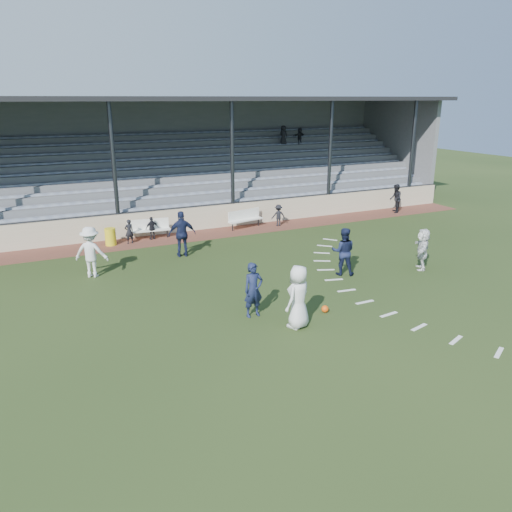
{
  "coord_description": "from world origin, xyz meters",
  "views": [
    {
      "loc": [
        -7.09,
        -12.38,
        6.53
      ],
      "look_at": [
        0.0,
        2.5,
        1.3
      ],
      "focal_mm": 35.0,
      "sensor_mm": 36.0,
      "label": 1
    }
  ],
  "objects_px": {
    "bench_right": "(245,217)",
    "player_white_lead": "(298,297)",
    "player_navy_lead": "(253,290)",
    "trash_bin": "(110,237)",
    "football": "(325,309)",
    "official": "(396,198)",
    "bench_left": "(149,227)"
  },
  "relations": [
    {
      "from": "player_white_lead",
      "to": "player_navy_lead",
      "type": "xyz_separation_m",
      "value": [
        -0.87,
        1.27,
        -0.09
      ]
    },
    {
      "from": "football",
      "to": "bench_right",
      "type": "bearing_deg",
      "value": 79.02
    },
    {
      "from": "trash_bin",
      "to": "football",
      "type": "height_order",
      "value": "trash_bin"
    },
    {
      "from": "player_navy_lead",
      "to": "trash_bin",
      "type": "bearing_deg",
      "value": 103.04
    },
    {
      "from": "bench_left",
      "to": "bench_right",
      "type": "relative_size",
      "value": 0.99
    },
    {
      "from": "bench_right",
      "to": "player_navy_lead",
      "type": "distance_m",
      "value": 11.1
    },
    {
      "from": "bench_left",
      "to": "official",
      "type": "bearing_deg",
      "value": 2.45
    },
    {
      "from": "bench_left",
      "to": "player_white_lead",
      "type": "distance_m",
      "value": 11.69
    },
    {
      "from": "bench_left",
      "to": "bench_right",
      "type": "height_order",
      "value": "same"
    },
    {
      "from": "bench_right",
      "to": "player_white_lead",
      "type": "height_order",
      "value": "player_white_lead"
    },
    {
      "from": "player_navy_lead",
      "to": "bench_left",
      "type": "bearing_deg",
      "value": 92.33
    },
    {
      "from": "trash_bin",
      "to": "player_white_lead",
      "type": "distance_m",
      "value": 11.75
    },
    {
      "from": "trash_bin",
      "to": "official",
      "type": "distance_m",
      "value": 16.52
    },
    {
      "from": "player_navy_lead",
      "to": "official",
      "type": "bearing_deg",
      "value": 33.25
    },
    {
      "from": "bench_left",
      "to": "football",
      "type": "relative_size",
      "value": 8.78
    },
    {
      "from": "bench_left",
      "to": "official",
      "type": "relative_size",
      "value": 1.2
    },
    {
      "from": "bench_left",
      "to": "player_navy_lead",
      "type": "distance_m",
      "value": 10.34
    },
    {
      "from": "bench_left",
      "to": "bench_right",
      "type": "xyz_separation_m",
      "value": [
        5.05,
        -0.08,
        0.0
      ]
    },
    {
      "from": "trash_bin",
      "to": "player_white_lead",
      "type": "xyz_separation_m",
      "value": [
        3.5,
        -11.2,
        0.54
      ]
    },
    {
      "from": "player_white_lead",
      "to": "player_navy_lead",
      "type": "relative_size",
      "value": 1.1
    },
    {
      "from": "bench_right",
      "to": "official",
      "type": "xyz_separation_m",
      "value": [
        9.58,
        -0.49,
        0.28
      ]
    },
    {
      "from": "trash_bin",
      "to": "official",
      "type": "relative_size",
      "value": 0.48
    },
    {
      "from": "trash_bin",
      "to": "bench_left",
      "type": "bearing_deg",
      "value": 11.11
    },
    {
      "from": "trash_bin",
      "to": "football",
      "type": "relative_size",
      "value": 3.47
    },
    {
      "from": "bench_right",
      "to": "player_navy_lead",
      "type": "relative_size",
      "value": 1.17
    },
    {
      "from": "bench_right",
      "to": "official",
      "type": "relative_size",
      "value": 1.21
    },
    {
      "from": "player_navy_lead",
      "to": "official",
      "type": "relative_size",
      "value": 1.04
    },
    {
      "from": "player_white_lead",
      "to": "official",
      "type": "xyz_separation_m",
      "value": [
        13.02,
        11.01,
        -0.1
      ]
    },
    {
      "from": "football",
      "to": "player_navy_lead",
      "type": "xyz_separation_m",
      "value": [
        -2.17,
        0.74,
        0.76
      ]
    },
    {
      "from": "bench_right",
      "to": "player_white_lead",
      "type": "xyz_separation_m",
      "value": [
        -3.44,
        -11.49,
        0.38
      ]
    },
    {
      "from": "trash_bin",
      "to": "football",
      "type": "xyz_separation_m",
      "value": [
        4.81,
        -10.67,
        -0.31
      ]
    },
    {
      "from": "player_white_lead",
      "to": "official",
      "type": "distance_m",
      "value": 17.05
    }
  ]
}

